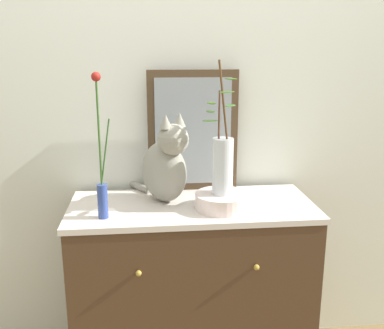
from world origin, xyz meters
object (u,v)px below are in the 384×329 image
mirror_leaning (193,131)px  cat_sitting (165,165)px  vase_slim_green (102,178)px  bowl_porcelain (222,201)px  vase_glass_clear (222,162)px  sideboard (192,292)px

mirror_leaning → cat_sitting: size_ratio=1.35×
cat_sitting → vase_slim_green: (-0.26, -0.18, 0.00)m
mirror_leaning → cat_sitting: bearing=-130.5°
cat_sitting → bowl_porcelain: 0.29m
vase_glass_clear → sideboard: bearing=149.8°
sideboard → vase_slim_green: vase_slim_green is taller
cat_sitting → vase_glass_clear: bearing=-27.6°
mirror_leaning → cat_sitting: mirror_leaning is taller
mirror_leaning → bowl_porcelain: size_ratio=2.47×
mirror_leaning → vase_glass_clear: vase_glass_clear is taller
vase_slim_green → vase_glass_clear: (0.49, 0.05, 0.04)m
bowl_porcelain → mirror_leaning: bearing=108.5°
vase_glass_clear → vase_slim_green: bearing=-173.7°
cat_sitting → bowl_porcelain: cat_sitting is taller
sideboard → vase_glass_clear: 0.65m
sideboard → cat_sitting: size_ratio=2.54×
mirror_leaning → bowl_porcelain: (0.09, -0.28, -0.25)m
sideboard → vase_glass_clear: size_ratio=1.93×
vase_slim_green → bowl_porcelain: (0.49, 0.06, -0.14)m
mirror_leaning → bowl_porcelain: 0.39m
vase_slim_green → bowl_porcelain: vase_slim_green is taller
sideboard → vase_glass_clear: (0.12, -0.07, 0.64)m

